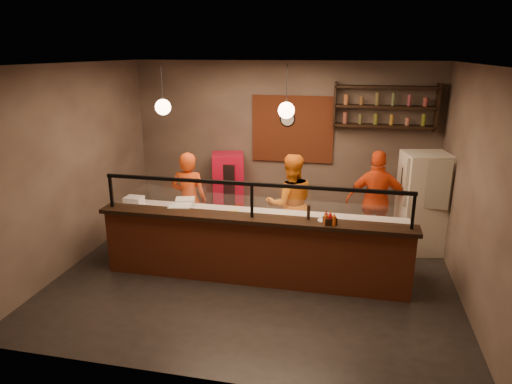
% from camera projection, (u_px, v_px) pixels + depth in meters
% --- Properties ---
extents(floor, '(6.00, 6.00, 0.00)m').
position_uv_depth(floor, '(256.00, 273.00, 7.23)').
color(floor, black).
rests_on(floor, ground).
extents(ceiling, '(6.00, 6.00, 0.00)m').
position_uv_depth(ceiling, '(256.00, 64.00, 6.27)').
color(ceiling, '#352D29').
rests_on(ceiling, wall_back).
extents(wall_back, '(6.00, 0.00, 6.00)m').
position_uv_depth(wall_back, '(282.00, 144.00, 9.08)').
color(wall_back, '#796959').
rests_on(wall_back, floor).
extents(wall_left, '(0.00, 5.00, 5.00)m').
position_uv_depth(wall_left, '(75.00, 166.00, 7.35)').
color(wall_left, '#796959').
rests_on(wall_left, floor).
extents(wall_right, '(0.00, 5.00, 5.00)m').
position_uv_depth(wall_right, '(473.00, 188.00, 6.15)').
color(wall_right, '#796959').
rests_on(wall_right, floor).
extents(wall_front, '(6.00, 0.00, 6.00)m').
position_uv_depth(wall_front, '(203.00, 242.00, 4.42)').
color(wall_front, '#796959').
rests_on(wall_front, floor).
extents(brick_patch, '(1.60, 0.04, 1.30)m').
position_uv_depth(brick_patch, '(293.00, 129.00, 8.93)').
color(brick_patch, '#933F20').
rests_on(brick_patch, wall_back).
extents(service_counter, '(4.60, 0.25, 1.00)m').
position_uv_depth(service_counter, '(252.00, 252.00, 6.80)').
color(service_counter, '#933F20').
rests_on(service_counter, floor).
extents(counter_ledge, '(4.70, 0.37, 0.06)m').
position_uv_depth(counter_ledge, '(252.00, 219.00, 6.64)').
color(counter_ledge, black).
rests_on(counter_ledge, service_counter).
extents(worktop_cabinet, '(4.60, 0.75, 0.85)m').
position_uv_depth(worktop_cabinet, '(259.00, 244.00, 7.29)').
color(worktop_cabinet, gray).
rests_on(worktop_cabinet, floor).
extents(worktop, '(4.60, 0.75, 0.05)m').
position_uv_depth(worktop, '(259.00, 217.00, 7.15)').
color(worktop, silver).
rests_on(worktop, worktop_cabinet).
extents(sneeze_guard, '(4.50, 0.05, 0.52)m').
position_uv_depth(sneeze_guard, '(252.00, 197.00, 6.54)').
color(sneeze_guard, white).
rests_on(sneeze_guard, counter_ledge).
extents(wall_shelving, '(1.84, 0.28, 0.85)m').
position_uv_depth(wall_shelving, '(385.00, 107.00, 8.30)').
color(wall_shelving, black).
rests_on(wall_shelving, wall_back).
extents(wall_clock, '(0.30, 0.04, 0.30)m').
position_uv_depth(wall_clock, '(288.00, 119.00, 8.88)').
color(wall_clock, black).
rests_on(wall_clock, wall_back).
extents(pendant_left, '(0.24, 0.24, 0.77)m').
position_uv_depth(pendant_left, '(163.00, 107.00, 6.95)').
color(pendant_left, black).
rests_on(pendant_left, ceiling).
extents(pendant_right, '(0.24, 0.24, 0.77)m').
position_uv_depth(pendant_right, '(286.00, 110.00, 6.57)').
color(pendant_right, black).
rests_on(pendant_right, ceiling).
extents(cook_left, '(0.65, 0.44, 1.72)m').
position_uv_depth(cook_left, '(189.00, 200.00, 8.01)').
color(cook_left, '#CF4313').
rests_on(cook_left, floor).
extents(cook_mid, '(1.02, 0.91, 1.74)m').
position_uv_depth(cook_mid, '(290.00, 204.00, 7.77)').
color(cook_mid, orange).
rests_on(cook_mid, floor).
extents(cook_right, '(1.06, 0.47, 1.78)m').
position_uv_depth(cook_right, '(377.00, 201.00, 7.85)').
color(cook_right, '#EC4816').
rests_on(cook_right, floor).
extents(fridge, '(0.86, 0.82, 1.75)m').
position_uv_depth(fridge, '(422.00, 203.00, 7.82)').
color(fridge, beige).
rests_on(fridge, floor).
extents(red_cooler, '(0.74, 0.71, 1.43)m').
position_uv_depth(red_cooler, '(228.00, 188.00, 9.23)').
color(red_cooler, '#BA0C29').
rests_on(red_cooler, floor).
extents(pizza_dough, '(0.71, 0.71, 0.01)m').
position_uv_depth(pizza_dough, '(281.00, 218.00, 7.03)').
color(pizza_dough, beige).
rests_on(pizza_dough, worktop).
extents(prep_tub_a, '(0.29, 0.24, 0.14)m').
position_uv_depth(prep_tub_a, '(134.00, 201.00, 7.62)').
color(prep_tub_a, white).
rests_on(prep_tub_a, worktop).
extents(prep_tub_b, '(0.36, 0.32, 0.15)m').
position_uv_depth(prep_tub_b, '(185.00, 203.00, 7.51)').
color(prep_tub_b, white).
rests_on(prep_tub_b, worktop).
extents(prep_tub_c, '(0.38, 0.33, 0.17)m').
position_uv_depth(prep_tub_c, '(180.00, 210.00, 7.13)').
color(prep_tub_c, white).
rests_on(prep_tub_c, worktop).
extents(rolling_pin, '(0.38, 0.23, 0.07)m').
position_uv_depth(rolling_pin, '(226.00, 213.00, 7.16)').
color(rolling_pin, yellow).
rests_on(rolling_pin, worktop).
extents(condiment_caddy, '(0.21, 0.19, 0.10)m').
position_uv_depth(condiment_caddy, '(330.00, 221.00, 6.35)').
color(condiment_caddy, black).
rests_on(condiment_caddy, counter_ledge).
extents(pepper_mill, '(0.06, 0.06, 0.21)m').
position_uv_depth(pepper_mill, '(308.00, 212.00, 6.50)').
color(pepper_mill, black).
rests_on(pepper_mill, counter_ledge).
extents(small_plate, '(0.21, 0.21, 0.01)m').
position_uv_depth(small_plate, '(324.00, 220.00, 6.48)').
color(small_plate, silver).
rests_on(small_plate, counter_ledge).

